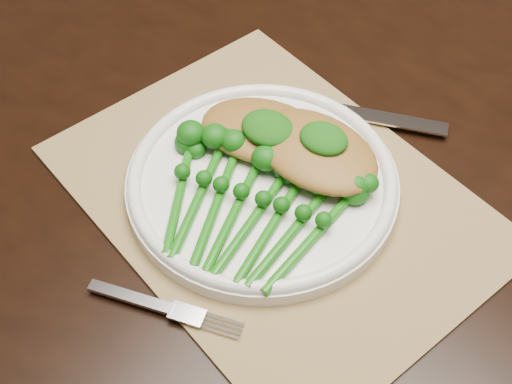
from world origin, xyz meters
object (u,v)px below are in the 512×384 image
Objects in this scene: placemat at (274,196)px; chicken_fillet_left at (262,130)px; dining_table at (343,305)px; dinner_plate at (262,181)px; broccolini_bundle at (243,217)px.

chicken_fillet_left reaches higher than placemat.
chicken_fillet_left is at bearing -132.07° from dining_table.
dinner_plate is (-0.01, -0.00, 0.01)m from placemat.
broccolini_bundle is (0.00, -0.05, 0.02)m from placemat.
dining_table is 0.42m from dinner_plate.
dinner_plate is at bearing -70.91° from chicken_fillet_left.
dinner_plate is at bearing 93.99° from broccolini_bundle.
dinner_plate is 2.11× the size of chicken_fillet_left.
dining_table is 3.77× the size of placemat.
placemat is at bearing 1.70° from dinner_plate.
placemat is (-0.04, -0.14, 0.37)m from dining_table.
broccolini_bundle is (-0.04, -0.19, 0.40)m from dining_table.
chicken_fillet_left is (-0.03, 0.04, 0.02)m from dinner_plate.
dinner_plate is (-0.05, -0.14, 0.39)m from dining_table.
chicken_fillet_left is at bearing 151.17° from placemat.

